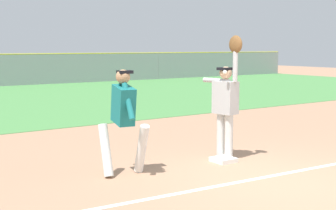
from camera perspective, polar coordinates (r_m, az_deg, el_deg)
The scene contains 8 objects.
ground_plane at distance 7.53m, azimuth 13.65°, elevation -9.12°, with size 69.51×69.51×0.00m, color tan.
outfield_grass at distance 19.20m, azimuth -17.79°, elevation 0.56°, with size 44.50×14.06×0.01m, color #4C8C47.
first_base at distance 8.62m, azimuth 6.76°, elevation -6.63°, with size 0.38×0.38×0.08m, color white.
fielder at distance 8.67m, azimuth 7.08°, elevation 0.70°, with size 0.32×0.90×2.28m.
runner at distance 7.55m, azimuth -5.44°, elevation -1.16°, with size 0.74×0.85×1.72m.
baseball at distance 8.33m, azimuth 6.93°, elevation 3.99°, with size 0.07×0.07×0.07m, color white.
parked_car_black at distance 31.68m, azimuth -11.51°, elevation 4.42°, with size 4.52×2.36×1.25m.
parked_car_white at distance 34.26m, azimuth -2.48°, elevation 4.74°, with size 4.53×2.37×1.25m.
Camera 1 is at (-5.41, -4.81, 2.08)m, focal length 50.10 mm.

